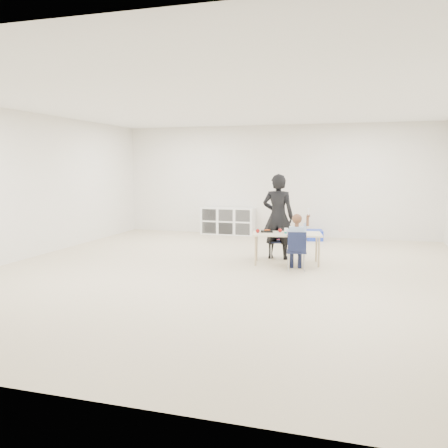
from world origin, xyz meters
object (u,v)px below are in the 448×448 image
(adult, at_px, (278,217))
(table, at_px, (287,248))
(chair_near, at_px, (296,251))
(cubby_shelf, at_px, (228,221))
(child, at_px, (297,239))

(adult, bearing_deg, table, 121.08)
(table, xyz_separation_m, chair_near, (0.25, -0.49, 0.05))
(chair_near, height_order, cubby_shelf, cubby_shelf)
(table, distance_m, child, 0.60)
(chair_near, relative_size, child, 0.63)
(table, height_order, adult, adult)
(adult, bearing_deg, child, 119.36)
(child, xyz_separation_m, cubby_shelf, (-2.32, 3.77, -0.18))
(table, bearing_deg, child, -74.14)
(adult, bearing_deg, cubby_shelf, -56.11)
(cubby_shelf, relative_size, adult, 0.86)
(child, bearing_deg, chair_near, 0.00)
(child, distance_m, cubby_shelf, 4.43)
(table, height_order, child, child)
(chair_near, bearing_deg, adult, 107.39)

